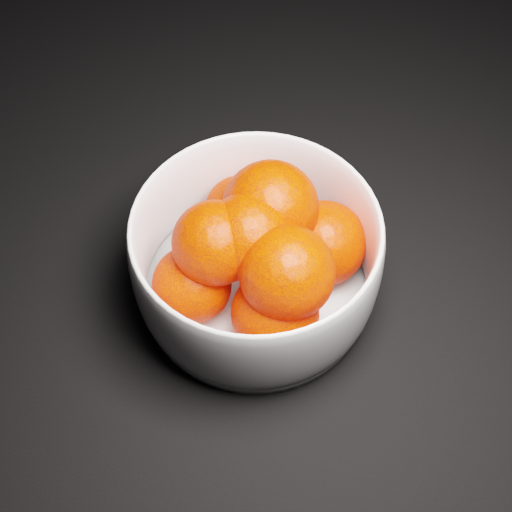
# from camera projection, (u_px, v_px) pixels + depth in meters

# --- Properties ---
(bowl) EXTENTS (0.22, 0.22, 0.11)m
(bowl) POSITION_uv_depth(u_px,v_px,m) (256.00, 259.00, 0.63)
(bowl) COLOR silver
(bowl) RESTS_ON ground
(orange_pile) EXTENTS (0.18, 0.18, 0.12)m
(orange_pile) POSITION_uv_depth(u_px,v_px,m) (262.00, 250.00, 0.62)
(orange_pile) COLOR #F42100
(orange_pile) RESTS_ON bowl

